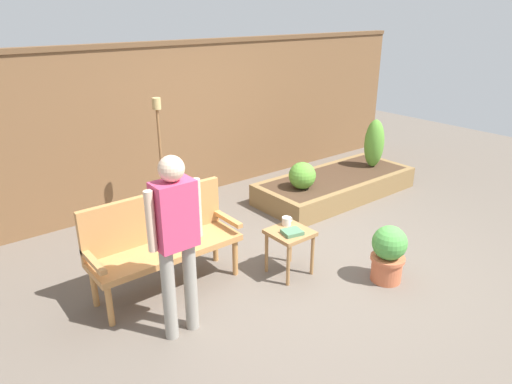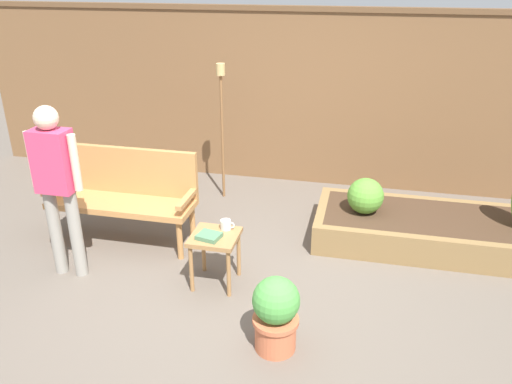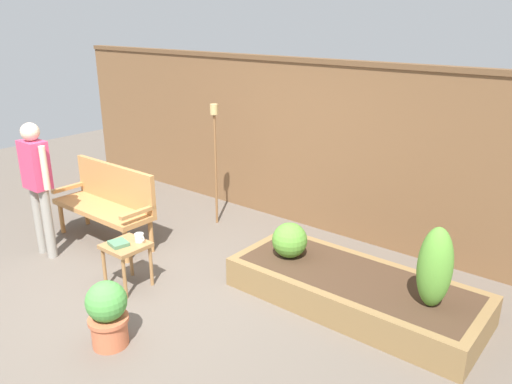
{
  "view_description": "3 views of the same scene",
  "coord_description": "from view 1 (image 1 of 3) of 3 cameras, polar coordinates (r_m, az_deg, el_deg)",
  "views": [
    {
      "loc": [
        -3.15,
        -2.98,
        2.56
      ],
      "look_at": [
        -0.07,
        0.9,
        0.58
      ],
      "focal_mm": 32.57,
      "sensor_mm": 36.0,
      "label": 1
    },
    {
      "loc": [
        0.89,
        -3.56,
        2.57
      ],
      "look_at": [
        -0.11,
        0.84,
        0.56
      ],
      "focal_mm": 35.59,
      "sensor_mm": 36.0,
      "label": 2
    },
    {
      "loc": [
        3.59,
        -2.66,
        2.64
      ],
      "look_at": [
        0.59,
        1.04,
        0.96
      ],
      "focal_mm": 35.16,
      "sensor_mm": 36.0,
      "label": 3
    }
  ],
  "objects": [
    {
      "name": "shrub_far_corner",
      "position": [
        7.19,
        14.31,
        5.8
      ],
      "size": [
        0.29,
        0.29,
        0.72
      ],
      "color": "brown",
      "rests_on": "raised_planter_bed"
    },
    {
      "name": "tiki_torch",
      "position": [
        5.6,
        -11.78,
        6.28
      ],
      "size": [
        0.1,
        0.1,
        1.6
      ],
      "color": "brown",
      "rests_on": "ground_plane"
    },
    {
      "name": "raised_planter_bed",
      "position": [
        6.82,
        9.75,
        0.79
      ],
      "size": [
        2.4,
        1.0,
        0.3
      ],
      "color": "olive",
      "rests_on": "ground_plane"
    },
    {
      "name": "person_by_bench",
      "position": [
        3.66,
        -9.82,
        -4.98
      ],
      "size": [
        0.47,
        0.2,
        1.56
      ],
      "color": "gray",
      "rests_on": "ground_plane"
    },
    {
      "name": "shrub_near_bench",
      "position": [
        6.18,
        5.7,
        2.02
      ],
      "size": [
        0.36,
        0.36,
        0.36
      ],
      "color": "brown",
      "rests_on": "raised_planter_bed"
    },
    {
      "name": "side_table",
      "position": [
        4.7,
        4.17,
        -5.69
      ],
      "size": [
        0.4,
        0.4,
        0.48
      ],
      "color": "#9E7042",
      "rests_on": "ground_plane"
    },
    {
      "name": "fence_back",
      "position": [
        6.57,
        -8.91,
        8.63
      ],
      "size": [
        8.4,
        0.14,
        2.16
      ],
      "color": "brown",
      "rests_on": "ground_plane"
    },
    {
      "name": "cup_on_table",
      "position": [
        4.76,
        3.79,
        -3.58
      ],
      "size": [
        0.13,
        0.09,
        0.09
      ],
      "color": "silver",
      "rests_on": "side_table"
    },
    {
      "name": "book_on_table",
      "position": [
        4.6,
        4.43,
        -4.92
      ],
      "size": [
        0.22,
        0.2,
        0.04
      ],
      "primitive_type": "cube",
      "rotation": [
        0.0,
        0.0,
        -0.21
      ],
      "color": "#4C7A56",
      "rests_on": "side_table"
    },
    {
      "name": "potted_boxwood",
      "position": [
        4.79,
        15.96,
        -7.17
      ],
      "size": [
        0.34,
        0.34,
        0.59
      ],
      "color": "#C66642",
      "rests_on": "ground_plane"
    },
    {
      "name": "ground_plane",
      "position": [
        5.03,
        7.06,
        -8.96
      ],
      "size": [
        14.0,
        14.0,
        0.0
      ],
      "primitive_type": "plane",
      "color": "#60564C"
    },
    {
      "name": "garden_bench",
      "position": [
        4.51,
        -11.57,
        -5.26
      ],
      "size": [
        1.44,
        0.48,
        0.94
      ],
      "color": "#B77F47",
      "rests_on": "ground_plane"
    }
  ]
}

